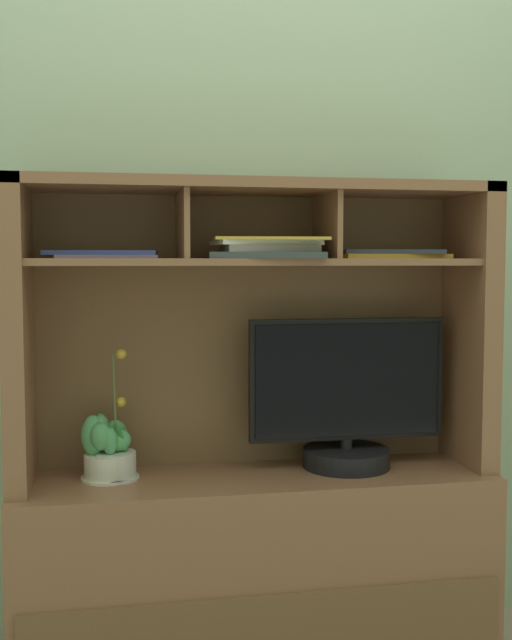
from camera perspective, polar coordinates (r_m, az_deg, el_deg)
name	(u,v)px	position (r m, az deg, el deg)	size (l,w,h in m)	color
back_wall	(242,205)	(2.48, -1.01, 8.53)	(6.00, 0.02, 2.80)	#97AF89
media_console	(256,520)	(2.38, -0.03, -14.59)	(1.40, 0.44, 1.45)	brown
tv_monitor	(347,407)	(2.38, 6.73, -6.39)	(0.60, 0.27, 0.46)	black
potted_orchid	(116,462)	(2.30, -10.30, -10.26)	(0.14, 0.14, 0.38)	beige
potted_fern	(106,451)	(2.30, -11.01, -9.45)	(0.15, 0.15, 0.19)	beige
magazine_stack_left	(267,248)	(2.20, 0.85, 5.31)	(0.35, 0.25, 0.06)	#343E3C
magazine_stack_centre	(390,254)	(2.37, 9.86, 4.81)	(0.33, 0.22, 0.03)	#BC8D2C
magazine_stack_right	(104,255)	(2.21, -11.17, 4.76)	(0.32, 0.19, 0.02)	slate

